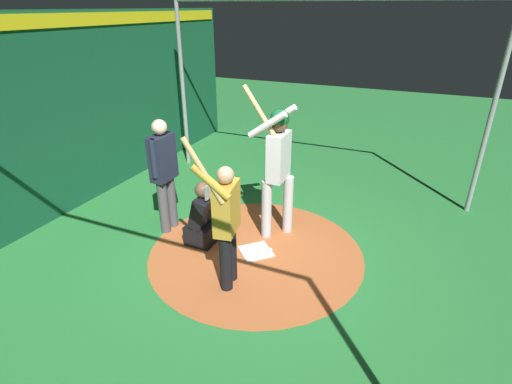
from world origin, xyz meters
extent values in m
plane|color=#287A38|center=(0.00, 0.00, 0.00)|extent=(26.15, 26.15, 0.00)
cylinder|color=#B76033|center=(0.00, 0.00, 0.00)|extent=(3.03, 3.03, 0.01)
cube|color=white|center=(0.00, 0.00, 0.01)|extent=(0.59, 0.59, 0.01)
cylinder|color=#BCBCC0|center=(0.21, 0.73, 0.46)|extent=(0.15, 0.15, 0.92)
cylinder|color=#BCBCC0|center=(-0.03, 0.46, 0.46)|extent=(0.15, 0.15, 0.92)
cube|color=silver|center=(0.09, 0.59, 1.26)|extent=(0.22, 0.44, 0.69)
cylinder|color=silver|center=(-0.01, 0.79, 1.76)|extent=(0.55, 0.09, 0.42)
cylinder|color=silver|center=(-0.01, 0.40, 1.76)|extent=(0.55, 0.09, 0.42)
sphere|color=brown|center=(0.09, 0.59, 1.74)|extent=(0.24, 0.24, 0.24)
sphere|color=#0F4C23|center=(0.09, 0.59, 1.80)|extent=(0.27, 0.27, 0.27)
cylinder|color=tan|center=(-0.13, 0.46, 1.88)|extent=(0.54, 0.06, 0.73)
cube|color=black|center=(-0.84, -0.07, 0.15)|extent=(0.40, 0.40, 0.30)
cube|color=black|center=(-0.80, -0.07, 0.53)|extent=(0.31, 0.40, 0.49)
sphere|color=brown|center=(-0.78, -0.07, 0.87)|extent=(0.23, 0.23, 0.23)
cube|color=gray|center=(-0.68, -0.07, 0.87)|extent=(0.03, 0.20, 0.20)
ellipsoid|color=brown|center=(-0.52, -0.01, 0.40)|extent=(0.12, 0.28, 0.22)
cylinder|color=#4C4C51|center=(-1.51, 0.16, 0.42)|extent=(0.15, 0.15, 0.85)
cylinder|color=#4C4C51|center=(-1.51, -0.04, 0.42)|extent=(0.15, 0.15, 0.85)
cube|color=#1E2338|center=(-1.51, 0.06, 1.18)|extent=(0.22, 0.42, 0.67)
cylinder|color=#1E2338|center=(-1.51, 0.26, 1.24)|extent=(0.09, 0.09, 0.57)
cylinder|color=#1E2338|center=(-1.51, -0.14, 1.24)|extent=(0.09, 0.09, 0.57)
sphere|color=beige|center=(-1.51, 0.06, 1.64)|extent=(0.22, 0.22, 0.22)
cylinder|color=black|center=(-0.05, -0.67, 0.38)|extent=(0.15, 0.15, 0.77)
cylinder|color=black|center=(-0.02, -0.86, 0.38)|extent=(0.15, 0.15, 0.77)
cube|color=gold|center=(-0.03, -0.77, 1.07)|extent=(0.29, 0.45, 0.61)
cylinder|color=gold|center=(-0.07, -0.57, 1.12)|extent=(0.09, 0.09, 0.51)
cylinder|color=gold|center=(-0.10, -0.98, 1.48)|extent=(0.46, 0.17, 0.40)
sphere|color=tan|center=(-0.03, -0.77, 1.49)|extent=(0.20, 0.20, 0.20)
cylinder|color=tan|center=(-0.18, -1.00, 1.60)|extent=(0.47, 0.14, 0.74)
cube|color=#145133|center=(-3.51, 0.00, 1.57)|extent=(0.20, 10.15, 3.13)
cube|color=yellow|center=(-3.40, 0.00, 2.98)|extent=(0.03, 9.94, 0.20)
cylinder|color=gray|center=(-2.80, 2.62, 1.64)|extent=(0.08, 0.08, 3.28)
cylinder|color=gray|center=(2.80, 2.62, 1.64)|extent=(0.08, 0.08, 3.28)
sphere|color=white|center=(0.19, 0.06, 0.04)|extent=(0.07, 0.07, 0.07)
camera|label=1|loc=(1.88, -4.27, 3.18)|focal=27.43mm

